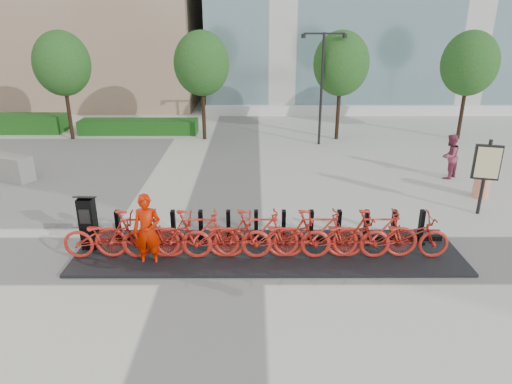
{
  "coord_description": "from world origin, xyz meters",
  "views": [
    {
      "loc": [
        0.96,
        -9.95,
        5.58
      ],
      "look_at": [
        1.0,
        1.5,
        1.2
      ],
      "focal_mm": 32.0,
      "sensor_mm": 36.0,
      "label": 1
    }
  ],
  "objects_px": {
    "bike_0": "(107,237)",
    "pedestrian": "(449,156)",
    "map_sign": "(486,166)",
    "construction_barrel": "(482,183)",
    "jersey_barrier": "(4,167)",
    "kiosk": "(88,222)",
    "worker_red": "(147,231)"
  },
  "relations": [
    {
      "from": "bike_0",
      "to": "pedestrian",
      "type": "bearing_deg",
      "value": -60.12
    },
    {
      "from": "map_sign",
      "to": "pedestrian",
      "type": "bearing_deg",
      "value": 100.4
    },
    {
      "from": "construction_barrel",
      "to": "jersey_barrier",
      "type": "height_order",
      "value": "construction_barrel"
    },
    {
      "from": "kiosk",
      "to": "pedestrian",
      "type": "relative_size",
      "value": 0.89
    },
    {
      "from": "pedestrian",
      "to": "construction_barrel",
      "type": "height_order",
      "value": "pedestrian"
    },
    {
      "from": "bike_0",
      "to": "kiosk",
      "type": "relative_size",
      "value": 1.46
    },
    {
      "from": "pedestrian",
      "to": "construction_barrel",
      "type": "xyz_separation_m",
      "value": [
        0.35,
        -1.95,
        -0.33
      ]
    },
    {
      "from": "jersey_barrier",
      "to": "construction_barrel",
      "type": "bearing_deg",
      "value": 17.66
    },
    {
      "from": "bike_0",
      "to": "construction_barrel",
      "type": "relative_size",
      "value": 2.17
    },
    {
      "from": "construction_barrel",
      "to": "worker_red",
      "type": "bearing_deg",
      "value": -156.12
    },
    {
      "from": "worker_red",
      "to": "map_sign",
      "type": "relative_size",
      "value": 0.78
    },
    {
      "from": "bike_0",
      "to": "pedestrian",
      "type": "height_order",
      "value": "pedestrian"
    },
    {
      "from": "jersey_barrier",
      "to": "map_sign",
      "type": "xyz_separation_m",
      "value": [
        16.04,
        -3.29,
        1.07
      ]
    },
    {
      "from": "bike_0",
      "to": "pedestrian",
      "type": "distance_m",
      "value": 12.37
    },
    {
      "from": "worker_red",
      "to": "construction_barrel",
      "type": "relative_size",
      "value": 1.83
    },
    {
      "from": "pedestrian",
      "to": "jersey_barrier",
      "type": "relative_size",
      "value": 0.69
    },
    {
      "from": "bike_0",
      "to": "map_sign",
      "type": "relative_size",
      "value": 0.93
    },
    {
      "from": "kiosk",
      "to": "map_sign",
      "type": "relative_size",
      "value": 0.64
    },
    {
      "from": "map_sign",
      "to": "kiosk",
      "type": "bearing_deg",
      "value": -151.68
    },
    {
      "from": "pedestrian",
      "to": "worker_red",
      "type": "bearing_deg",
      "value": -9.15
    },
    {
      "from": "jersey_barrier",
      "to": "map_sign",
      "type": "height_order",
      "value": "map_sign"
    },
    {
      "from": "construction_barrel",
      "to": "map_sign",
      "type": "xyz_separation_m",
      "value": [
        -0.7,
        -1.37,
        1.03
      ]
    },
    {
      "from": "bike_0",
      "to": "worker_red",
      "type": "relative_size",
      "value": 1.19
    },
    {
      "from": "kiosk",
      "to": "jersey_barrier",
      "type": "bearing_deg",
      "value": 134.15
    },
    {
      "from": "worker_red",
      "to": "pedestrian",
      "type": "height_order",
      "value": "worker_red"
    },
    {
      "from": "map_sign",
      "to": "construction_barrel",
      "type": "bearing_deg",
      "value": 79.45
    },
    {
      "from": "worker_red",
      "to": "pedestrian",
      "type": "xyz_separation_m",
      "value": [
        9.68,
        6.39,
        -0.08
      ]
    },
    {
      "from": "worker_red",
      "to": "map_sign",
      "type": "distance_m",
      "value": 9.85
    },
    {
      "from": "bike_0",
      "to": "construction_barrel",
      "type": "distance_m",
      "value": 11.84
    },
    {
      "from": "kiosk",
      "to": "construction_barrel",
      "type": "distance_m",
      "value": 12.26
    },
    {
      "from": "bike_0",
      "to": "map_sign",
      "type": "height_order",
      "value": "map_sign"
    },
    {
      "from": "worker_red",
      "to": "construction_barrel",
      "type": "bearing_deg",
      "value": 22.62
    }
  ]
}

